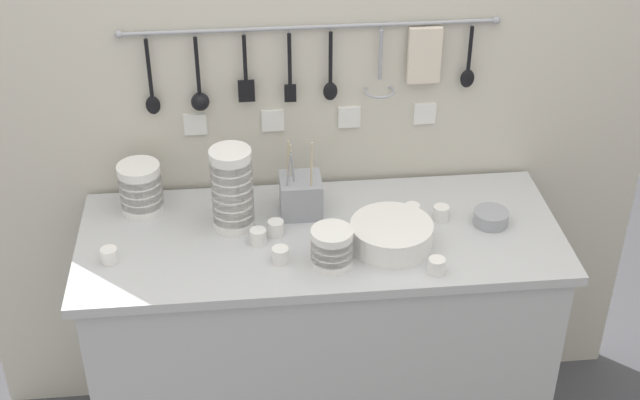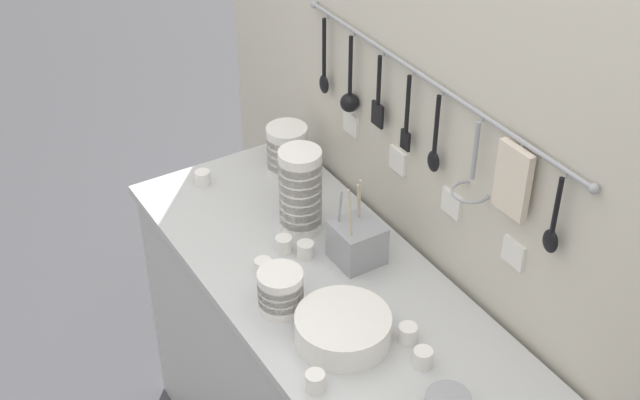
# 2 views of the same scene
# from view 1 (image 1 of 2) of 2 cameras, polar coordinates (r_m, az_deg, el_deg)

# --- Properties ---
(counter) EXTENTS (1.44, 0.58, 0.89)m
(counter) POSITION_cam_1_polar(r_m,az_deg,el_deg) (2.93, 0.05, -9.27)
(counter) COLOR #B7BABC
(counter) RESTS_ON ground
(back_wall) EXTENTS (2.24, 0.11, 1.92)m
(back_wall) POSITION_cam_1_polar(r_m,az_deg,el_deg) (2.88, -0.59, 2.76)
(back_wall) COLOR beige
(back_wall) RESTS_ON ground
(bowl_stack_wide_centre) EXTENTS (0.12, 0.12, 0.12)m
(bowl_stack_wide_centre) POSITION_cam_1_polar(r_m,az_deg,el_deg) (2.49, 0.76, -3.05)
(bowl_stack_wide_centre) COLOR white
(bowl_stack_wide_centre) RESTS_ON counter
(bowl_stack_nested_right) EXTENTS (0.13, 0.13, 0.16)m
(bowl_stack_nested_right) POSITION_cam_1_polar(r_m,az_deg,el_deg) (2.76, -11.41, 0.74)
(bowl_stack_nested_right) COLOR white
(bowl_stack_nested_right) RESTS_ON counter
(bowl_stack_tall_left) EXTENTS (0.12, 0.12, 0.26)m
(bowl_stack_tall_left) POSITION_cam_1_polar(r_m,az_deg,el_deg) (2.62, -5.64, 0.69)
(bowl_stack_tall_left) COLOR white
(bowl_stack_tall_left) RESTS_ON counter
(plate_stack) EXTENTS (0.24, 0.24, 0.07)m
(plate_stack) POSITION_cam_1_polar(r_m,az_deg,el_deg) (2.59, 4.58, -2.22)
(plate_stack) COLOR white
(plate_stack) RESTS_ON counter
(steel_mixing_bowl) EXTENTS (0.11, 0.11, 0.04)m
(steel_mixing_bowl) POSITION_cam_1_polar(r_m,az_deg,el_deg) (2.73, 10.89, -1.13)
(steel_mixing_bowl) COLOR #93969E
(steel_mixing_bowl) RESTS_ON counter
(cutlery_caddy) EXTENTS (0.13, 0.13, 0.27)m
(cutlery_caddy) POSITION_cam_1_polar(r_m,az_deg,el_deg) (2.71, -1.24, 0.32)
(cutlery_caddy) COLOR #93969E
(cutlery_caddy) RESTS_ON counter
(cup_by_caddy) EXTENTS (0.05, 0.05, 0.05)m
(cup_by_caddy) POSITION_cam_1_polar(r_m,az_deg,el_deg) (2.72, 5.91, -0.73)
(cup_by_caddy) COLOR white
(cup_by_caddy) RESTS_ON counter
(cup_centre) EXTENTS (0.05, 0.05, 0.05)m
(cup_centre) POSITION_cam_1_polar(r_m,az_deg,el_deg) (2.52, -2.56, -3.54)
(cup_centre) COLOR white
(cup_centre) RESTS_ON counter
(cup_edge_far) EXTENTS (0.05, 0.05, 0.05)m
(cup_edge_far) POSITION_cam_1_polar(r_m,az_deg,el_deg) (2.72, 7.76, -0.83)
(cup_edge_far) COLOR white
(cup_edge_far) RESTS_ON counter
(cup_front_right) EXTENTS (0.05, 0.05, 0.05)m
(cup_front_right) POSITION_cam_1_polar(r_m,az_deg,el_deg) (2.64, -2.85, -1.80)
(cup_front_right) COLOR white
(cup_front_right) RESTS_ON counter
(cup_edge_near) EXTENTS (0.05, 0.05, 0.05)m
(cup_edge_near) POSITION_cam_1_polar(r_m,az_deg,el_deg) (2.50, 7.47, -4.20)
(cup_edge_near) COLOR white
(cup_edge_near) RESTS_ON counter
(cup_back_left) EXTENTS (0.05, 0.05, 0.05)m
(cup_back_left) POSITION_cam_1_polar(r_m,az_deg,el_deg) (2.59, -13.33, -3.48)
(cup_back_left) COLOR white
(cup_back_left) RESTS_ON counter
(cup_front_left) EXTENTS (0.05, 0.05, 0.05)m
(cup_front_left) POSITION_cam_1_polar(r_m,az_deg,el_deg) (2.60, -3.98, -2.35)
(cup_front_left) COLOR white
(cup_front_left) RESTS_ON counter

